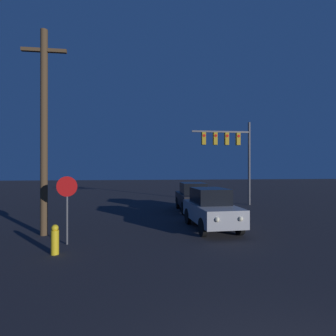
{
  "coord_description": "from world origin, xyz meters",
  "views": [
    {
      "loc": [
        -1.84,
        -1.84,
        2.67
      ],
      "look_at": [
        0.0,
        12.96,
        2.7
      ],
      "focal_mm": 28.0,
      "sensor_mm": 36.0,
      "label": 1
    }
  ],
  "objects_px": {
    "car_far": "(192,197)",
    "fire_hydrant": "(55,240)",
    "car_near": "(211,208)",
    "traffic_signal_mast": "(231,147)",
    "stop_sign": "(67,197)",
    "utility_pole": "(44,128)"
  },
  "relations": [
    {
      "from": "car_near",
      "to": "car_far",
      "type": "distance_m",
      "value": 4.81
    },
    {
      "from": "traffic_signal_mast",
      "to": "stop_sign",
      "type": "relative_size",
      "value": 2.53
    },
    {
      "from": "car_near",
      "to": "traffic_signal_mast",
      "type": "distance_m",
      "value": 8.61
    },
    {
      "from": "car_far",
      "to": "stop_sign",
      "type": "xyz_separation_m",
      "value": [
        -5.95,
        -6.54,
        0.78
      ]
    },
    {
      "from": "car_near",
      "to": "fire_hydrant",
      "type": "height_order",
      "value": "car_near"
    },
    {
      "from": "stop_sign",
      "to": "car_far",
      "type": "bearing_deg",
      "value": 47.71
    },
    {
      "from": "car_near",
      "to": "traffic_signal_mast",
      "type": "xyz_separation_m",
      "value": [
        3.6,
        7.06,
        3.35
      ]
    },
    {
      "from": "car_far",
      "to": "traffic_signal_mast",
      "type": "height_order",
      "value": "traffic_signal_mast"
    },
    {
      "from": "traffic_signal_mast",
      "to": "utility_pole",
      "type": "relative_size",
      "value": 0.74
    },
    {
      "from": "fire_hydrant",
      "to": "traffic_signal_mast",
      "type": "bearing_deg",
      "value": 46.25
    },
    {
      "from": "car_far",
      "to": "fire_hydrant",
      "type": "xyz_separation_m",
      "value": [
        -6.04,
        -7.59,
        -0.44
      ]
    },
    {
      "from": "car_near",
      "to": "fire_hydrant",
      "type": "distance_m",
      "value": 6.47
    },
    {
      "from": "traffic_signal_mast",
      "to": "fire_hydrant",
      "type": "xyz_separation_m",
      "value": [
        -9.43,
        -9.85,
        -3.78
      ]
    },
    {
      "from": "car_far",
      "to": "car_near",
      "type": "bearing_deg",
      "value": -91.22
    },
    {
      "from": "utility_pole",
      "to": "stop_sign",
      "type": "bearing_deg",
      "value": -49.09
    },
    {
      "from": "car_near",
      "to": "stop_sign",
      "type": "height_order",
      "value": "stop_sign"
    },
    {
      "from": "utility_pole",
      "to": "fire_hydrant",
      "type": "bearing_deg",
      "value": -65.24
    },
    {
      "from": "utility_pole",
      "to": "car_near",
      "type": "bearing_deg",
      "value": 2.38
    },
    {
      "from": "car_near",
      "to": "stop_sign",
      "type": "distance_m",
      "value": 6.03
    },
    {
      "from": "car_far",
      "to": "traffic_signal_mast",
      "type": "relative_size",
      "value": 0.67
    },
    {
      "from": "car_far",
      "to": "fire_hydrant",
      "type": "relative_size",
      "value": 4.36
    },
    {
      "from": "fire_hydrant",
      "to": "car_far",
      "type": "bearing_deg",
      "value": 51.48
    }
  ]
}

